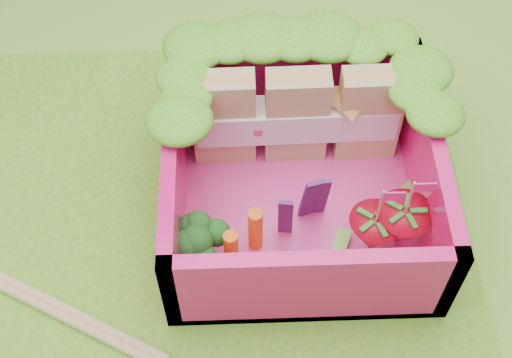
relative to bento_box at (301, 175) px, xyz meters
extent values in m
plane|color=#7DC637|center=(-0.44, -0.13, -0.31)|extent=(14.00, 14.00, 0.00)
cube|color=#5AB027|center=(-0.44, -0.13, -0.29)|extent=(2.60, 2.60, 0.03)
cube|color=#DC388A|center=(0.00, 0.00, -0.25)|extent=(1.30, 1.30, 0.05)
cube|color=#F31472|center=(0.00, 0.61, 0.00)|extent=(1.30, 0.07, 0.55)
cube|color=#F31472|center=(0.00, -0.61, 0.00)|extent=(1.30, 0.07, 0.55)
cube|color=#F31472|center=(-0.62, 0.00, 0.00)|extent=(0.07, 1.30, 0.55)
cube|color=#F31472|center=(0.62, 0.00, 0.00)|extent=(0.07, 1.30, 0.55)
ellipsoid|color=#2C8317|center=(-0.50, 0.58, 0.33)|extent=(0.30, 0.30, 0.11)
ellipsoid|color=#2C8317|center=(-0.33, 0.58, 0.33)|extent=(0.30, 0.30, 0.11)
ellipsoid|color=#2C8317|center=(-0.17, 0.58, 0.33)|extent=(0.30, 0.30, 0.11)
ellipsoid|color=#2C8317|center=(0.00, 0.58, 0.33)|extent=(0.30, 0.30, 0.11)
ellipsoid|color=#2C8317|center=(0.17, 0.58, 0.33)|extent=(0.30, 0.30, 0.11)
ellipsoid|color=#2C8317|center=(0.33, 0.58, 0.33)|extent=(0.30, 0.30, 0.11)
ellipsoid|color=#2C8317|center=(0.50, 0.58, 0.33)|extent=(0.30, 0.30, 0.11)
ellipsoid|color=#2C8317|center=(-0.58, 0.10, 0.33)|extent=(0.27, 0.27, 0.10)
ellipsoid|color=#2C8317|center=(-0.58, 0.24, 0.33)|extent=(0.27, 0.27, 0.10)
ellipsoid|color=#2C8317|center=(-0.58, 0.38, 0.33)|extent=(0.27, 0.27, 0.10)
ellipsoid|color=#2C8317|center=(0.58, 0.10, 0.33)|extent=(0.27, 0.27, 0.10)
ellipsoid|color=#2C8317|center=(0.58, 0.24, 0.33)|extent=(0.27, 0.27, 0.10)
ellipsoid|color=#2C8317|center=(0.58, 0.38, 0.33)|extent=(0.27, 0.27, 0.10)
cube|color=tan|center=(-0.37, 0.33, 0.06)|extent=(0.32, 0.15, 0.57)
cube|color=tan|center=(0.00, 0.33, 0.06)|extent=(0.32, 0.15, 0.57)
cube|color=tan|center=(0.37, 0.33, 0.06)|extent=(0.32, 0.15, 0.57)
cube|color=white|center=(0.00, 0.33, 0.03)|extent=(1.02, 0.19, 0.20)
cylinder|color=#5B8B43|center=(-0.49, -0.34, -0.15)|extent=(0.12, 0.12, 0.16)
ellipsoid|color=#15501E|center=(-0.49, -0.34, -0.01)|extent=(0.34, 0.34, 0.12)
cylinder|color=orange|center=(-0.35, -0.36, -0.09)|extent=(0.07, 0.07, 0.27)
cylinder|color=orange|center=(-0.23, -0.25, -0.09)|extent=(0.07, 0.07, 0.28)
cube|color=#411751|center=(-0.09, -0.22, -0.04)|extent=(0.07, 0.03, 0.38)
cube|color=#411751|center=(0.03, -0.12, -0.04)|extent=(0.07, 0.04, 0.38)
cube|color=#411751|center=(0.09, -0.11, -0.04)|extent=(0.07, 0.02, 0.38)
cone|color=#B80B29|center=(0.33, -0.29, -0.10)|extent=(0.25, 0.25, 0.25)
cylinder|color=tan|center=(0.33, -0.29, 0.15)|extent=(0.01, 0.01, 0.24)
cube|color=#FF2A95|center=(0.38, -0.29, 0.23)|extent=(0.10, 0.01, 0.06)
cone|color=#B80B29|center=(0.47, -0.27, -0.09)|extent=(0.27, 0.27, 0.27)
cylinder|color=tan|center=(0.47, -0.27, 0.17)|extent=(0.01, 0.01, 0.24)
cube|color=#FF2A95|center=(0.52, -0.27, 0.25)|extent=(0.10, 0.01, 0.06)
cube|color=#51AB35|center=(0.50, -0.04, -0.20)|extent=(0.29, 0.26, 0.05)
cube|color=#51AB35|center=(0.16, -0.36, -0.20)|extent=(0.19, 0.32, 0.05)
camera|label=1|loc=(-0.29, -2.03, 2.83)|focal=50.00mm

